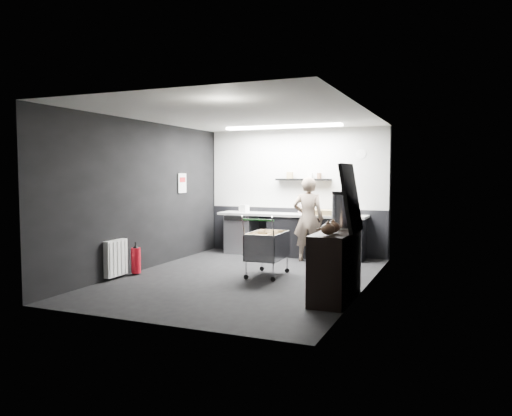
% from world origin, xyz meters
% --- Properties ---
extents(floor, '(5.50, 5.50, 0.00)m').
position_xyz_m(floor, '(0.00, 0.00, 0.00)').
color(floor, black).
rests_on(floor, ground).
extents(ceiling, '(5.50, 5.50, 0.00)m').
position_xyz_m(ceiling, '(0.00, 0.00, 2.70)').
color(ceiling, silver).
rests_on(ceiling, wall_back).
extents(wall_back, '(5.50, 0.00, 5.50)m').
position_xyz_m(wall_back, '(0.00, 2.75, 1.35)').
color(wall_back, black).
rests_on(wall_back, floor).
extents(wall_front, '(5.50, 0.00, 5.50)m').
position_xyz_m(wall_front, '(0.00, -2.75, 1.35)').
color(wall_front, black).
rests_on(wall_front, floor).
extents(wall_left, '(0.00, 5.50, 5.50)m').
position_xyz_m(wall_left, '(-2.00, 0.00, 1.35)').
color(wall_left, black).
rests_on(wall_left, floor).
extents(wall_right, '(0.00, 5.50, 5.50)m').
position_xyz_m(wall_right, '(2.00, 0.00, 1.35)').
color(wall_right, black).
rests_on(wall_right, floor).
extents(kitchen_wall_panel, '(3.95, 0.02, 1.70)m').
position_xyz_m(kitchen_wall_panel, '(0.00, 2.73, 1.85)').
color(kitchen_wall_panel, silver).
rests_on(kitchen_wall_panel, wall_back).
extents(dado_panel, '(3.95, 0.02, 1.00)m').
position_xyz_m(dado_panel, '(0.00, 2.73, 0.50)').
color(dado_panel, black).
rests_on(dado_panel, wall_back).
extents(floating_shelf, '(1.20, 0.22, 0.04)m').
position_xyz_m(floating_shelf, '(0.20, 2.62, 1.62)').
color(floating_shelf, black).
rests_on(floating_shelf, wall_back).
extents(wall_clock, '(0.20, 0.03, 0.20)m').
position_xyz_m(wall_clock, '(1.40, 2.72, 2.15)').
color(wall_clock, white).
rests_on(wall_clock, wall_back).
extents(poster, '(0.02, 0.30, 0.40)m').
position_xyz_m(poster, '(-1.98, 1.30, 1.55)').
color(poster, white).
rests_on(poster, wall_left).
extents(poster_red_band, '(0.02, 0.22, 0.10)m').
position_xyz_m(poster_red_band, '(-1.98, 1.30, 1.62)').
color(poster_red_band, red).
rests_on(poster_red_band, poster).
extents(radiator, '(0.10, 0.50, 0.60)m').
position_xyz_m(radiator, '(-1.94, -0.90, 0.35)').
color(radiator, white).
rests_on(radiator, wall_left).
extents(ceiling_strip, '(2.40, 0.20, 0.04)m').
position_xyz_m(ceiling_strip, '(0.00, 1.85, 2.67)').
color(ceiling_strip, white).
rests_on(ceiling_strip, ceiling).
extents(prep_counter, '(3.20, 0.61, 0.90)m').
position_xyz_m(prep_counter, '(0.14, 2.42, 0.46)').
color(prep_counter, black).
rests_on(prep_counter, floor).
extents(person, '(0.65, 0.47, 1.68)m').
position_xyz_m(person, '(0.51, 1.97, 0.84)').
color(person, '#B9A892').
rests_on(person, floor).
extents(shopping_cart, '(0.58, 0.94, 1.02)m').
position_xyz_m(shopping_cart, '(0.29, 0.29, 0.49)').
color(shopping_cart, silver).
rests_on(shopping_cart, floor).
extents(sideboard, '(0.54, 1.26, 1.89)m').
position_xyz_m(sideboard, '(1.76, -0.81, 0.60)').
color(sideboard, black).
rests_on(sideboard, floor).
extents(fire_extinguisher, '(0.16, 0.16, 0.54)m').
position_xyz_m(fire_extinguisher, '(-1.85, -0.48, 0.26)').
color(fire_extinguisher, red).
rests_on(fire_extinguisher, floor).
extents(cardboard_box, '(0.55, 0.43, 0.11)m').
position_xyz_m(cardboard_box, '(0.73, 2.37, 0.95)').
color(cardboard_box, '#A18956').
rests_on(cardboard_box, prep_counter).
extents(pink_tub, '(0.20, 0.20, 0.20)m').
position_xyz_m(pink_tub, '(0.25, 2.42, 1.00)').
color(pink_tub, silver).
rests_on(pink_tub, prep_counter).
extents(white_container, '(0.21, 0.18, 0.16)m').
position_xyz_m(white_container, '(-1.07, 2.37, 0.98)').
color(white_container, white).
rests_on(white_container, prep_counter).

